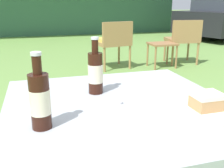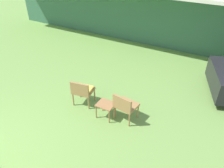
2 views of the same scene
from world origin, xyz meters
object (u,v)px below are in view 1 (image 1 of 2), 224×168
Objects in this scene: wicker_chair_plain at (183,38)px; cola_bottle_far at (40,100)px; cola_bottle_near at (95,72)px; patio_table at (119,118)px; garden_side_table at (162,47)px; cake_on_plate at (202,106)px; wicker_chair_cushioned at (114,40)px.

cola_bottle_far reaches higher than wicker_chair_plain.
wicker_chair_plain is 3.18× the size of cola_bottle_far.
cola_bottle_near and cola_bottle_far have the same top height.
garden_side_table is at bearing 60.50° from patio_table.
garden_side_table is 3.52m from cake_on_plate.
wicker_chair_plain is at bearing 53.38° from cola_bottle_near.
wicker_chair_cushioned is at bearing 72.21° from cola_bottle_near.
wicker_chair_plain is at bearing 15.80° from garden_side_table.
wicker_chair_plain is 3.18× the size of cola_bottle_near.
wicker_chair_cushioned is 1.00× the size of wicker_chair_plain.
wicker_chair_cushioned is at bearing 7.21° from wicker_chair_plain.
cake_on_plate is at bearing -30.50° from patio_table.
cola_bottle_far is (-1.21, -3.30, 0.32)m from wicker_chair_cushioned.
wicker_chair_plain is 3.84m from cake_on_plate.
wicker_chair_plain is 0.88× the size of patio_table.
garden_side_table is at bearing 160.06° from wicker_chair_cushioned.
cake_on_plate is at bearing -114.48° from garden_side_table.
patio_table is at bearing 22.94° from cola_bottle_far.
garden_side_table is 0.49× the size of patio_table.
cake_on_plate is 0.45m from cola_bottle_near.
cake_on_plate is at bearing 68.05° from wicker_chair_plain.
cake_on_plate is at bearing -43.46° from cola_bottle_near.
cola_bottle_near is (-0.32, 0.31, 0.07)m from cake_on_plate.
cola_bottle_near reaches higher than patio_table.
wicker_chair_cushioned is at bearing 169.41° from garden_side_table.
wicker_chair_cushioned is 3.18× the size of cola_bottle_far.
garden_side_table is 1.64× the size of cake_on_plate.
wicker_chair_plain reaches higher than patio_table.
garden_side_table is at bearing 58.37° from cola_bottle_near.
cola_bottle_far is at bearing -157.06° from patio_table.
cake_on_plate reaches higher than garden_side_table.
wicker_chair_cushioned is 0.82m from garden_side_table.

